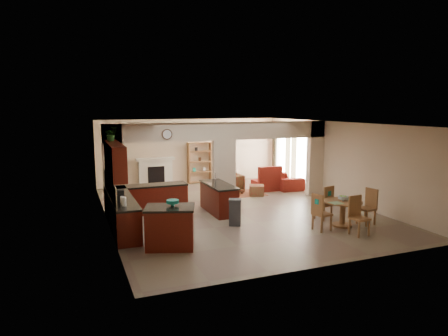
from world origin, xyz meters
name	(u,v)px	position (x,y,z in m)	size (l,w,h in m)	color
floor	(235,210)	(0.00, 0.00, 0.00)	(10.00, 10.00, 0.00)	#766951
ceiling	(235,123)	(0.00, 0.00, 2.80)	(10.00, 10.00, 0.00)	white
wall_back	(191,151)	(0.00, 5.00, 1.40)	(8.00, 8.00, 0.00)	beige
wall_front	(329,201)	(0.00, -5.00, 1.40)	(8.00, 8.00, 0.00)	beige
wall_left	(106,175)	(-4.00, 0.00, 1.40)	(10.00, 10.00, 0.00)	beige
wall_right	(338,161)	(4.00, 0.00, 1.40)	(10.00, 10.00, 0.00)	beige
partition_left_pier	(113,169)	(-3.70, 1.00, 1.40)	(0.60, 0.25, 2.80)	beige
partition_center_pier	(224,172)	(0.00, 1.00, 1.10)	(0.80, 0.25, 2.20)	beige
partition_right_pier	(315,158)	(3.70, 1.00, 1.40)	(0.60, 0.25, 2.80)	beige
partition_header	(224,131)	(0.00, 1.00, 2.50)	(8.00, 0.25, 0.60)	beige
kitchen_counter	(135,206)	(-3.26, -0.25, 0.46)	(2.52, 3.29, 1.48)	#3A0F06
upper_cabinets	(115,160)	(-3.82, -0.80, 1.92)	(0.35, 2.40, 0.90)	#3A0F06
peninsula	(219,198)	(-0.60, -0.11, 0.46)	(0.70, 1.85, 0.91)	#3A0F06
wall_clock	(167,134)	(-2.00, 0.85, 2.45)	(0.34, 0.34, 0.03)	#472917
rug	(242,194)	(1.20, 2.10, 0.01)	(1.60, 1.30, 0.01)	brown
fireplace	(156,172)	(-1.60, 4.83, 0.61)	(1.60, 0.35, 1.20)	silver
shelving_unit	(200,163)	(0.35, 4.82, 0.90)	(1.00, 0.32, 1.80)	olive
window_a	(302,159)	(3.97, 2.30, 1.20)	(0.02, 0.90, 1.90)	white
window_b	(282,154)	(3.97, 4.00, 1.20)	(0.02, 0.90, 1.90)	white
glazed_door	(291,160)	(3.97, 3.15, 1.05)	(0.02, 0.70, 2.10)	white
drape_a_left	(310,161)	(3.93, 1.70, 1.20)	(0.10, 0.28, 2.30)	#3B1A17
drape_a_right	(294,157)	(3.93, 2.90, 1.20)	(0.10, 0.28, 2.30)	#3B1A17
drape_b_left	(288,156)	(3.93, 3.40, 1.20)	(0.10, 0.28, 2.30)	#3B1A17
drape_b_right	(275,153)	(3.93, 4.60, 1.20)	(0.10, 0.28, 2.30)	#3B1A17
ceiling_fan	(241,126)	(1.50, 3.00, 2.56)	(1.00, 1.00, 0.10)	white
kitchen_island	(170,227)	(-2.80, -2.71, 0.50)	(1.35, 1.14, 1.00)	#3A0F06
teal_bowl	(173,203)	(-2.71, -2.64, 1.07)	(0.30, 0.30, 0.14)	#138573
trash_can	(235,213)	(-0.67, -1.60, 0.35)	(0.33, 0.28, 0.70)	#313133
dining_table	(343,209)	(2.11, -2.77, 0.49)	(1.06, 1.06, 0.72)	olive
fruit_bowl	(343,198)	(2.12, -2.75, 0.80)	(0.28, 0.28, 0.15)	#72B326
sofa	(280,178)	(3.30, 2.89, 0.36)	(0.97, 2.48, 0.72)	maroon
chaise	(266,185)	(2.37, 2.39, 0.20)	(1.00, 0.82, 0.40)	maroon
armchair	(231,184)	(0.84, 2.36, 0.38)	(0.80, 0.82, 0.75)	maroon
ottoman	(256,190)	(1.58, 1.65, 0.20)	(0.54, 0.54, 0.39)	maroon
plant	(111,134)	(-3.82, -0.12, 2.57)	(0.36, 0.31, 0.40)	#154512
chair_north	(326,202)	(2.04, -2.07, 0.55)	(0.51, 0.51, 1.02)	olive
chair_east	(369,205)	(2.93, -2.85, 0.55)	(0.48, 0.48, 1.02)	olive
chair_south	(357,214)	(2.00, -3.51, 0.55)	(0.45, 0.45, 1.02)	olive
chair_west	(320,211)	(1.26, -2.90, 0.55)	(0.49, 0.49, 1.02)	olive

